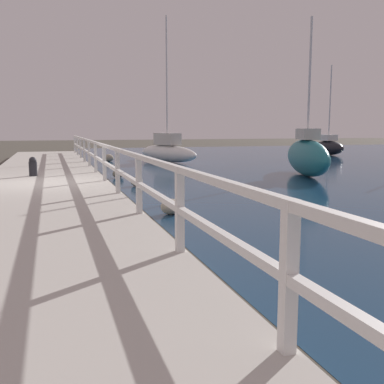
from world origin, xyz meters
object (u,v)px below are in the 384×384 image
object	(u,v)px
mooring_bollard	(33,166)
sailboat_black	(328,147)
sailboat_teal	(307,156)
sailboat_white	(167,151)

from	to	relation	value
mooring_bollard	sailboat_black	distance (m)	22.98
mooring_bollard	sailboat_teal	bearing A→B (deg)	1.97
sailboat_white	sailboat_black	size ratio (longest dim) A/B	1.27
sailboat_white	sailboat_black	bearing A→B (deg)	-3.41
sailboat_teal	sailboat_black	distance (m)	14.95
mooring_bollard	sailboat_white	bearing A→B (deg)	53.23
mooring_bollard	sailboat_black	bearing A→B (deg)	32.15
mooring_bollard	sailboat_black	size ratio (longest dim) A/B	0.10
sailboat_teal	sailboat_black	bearing A→B (deg)	68.96
sailboat_teal	sailboat_black	xyz separation A→B (m)	(9.09, 11.87, -0.19)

